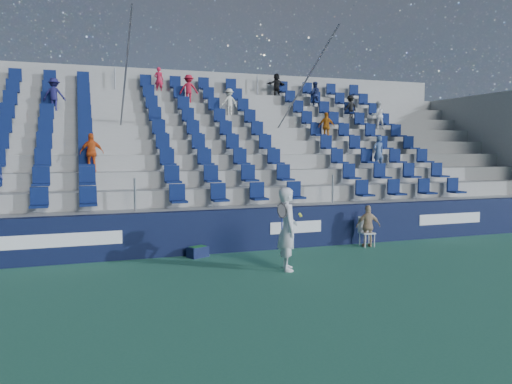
{
  "coord_description": "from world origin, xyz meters",
  "views": [
    {
      "loc": [
        -4.32,
        -10.18,
        2.87
      ],
      "look_at": [
        0.2,
        2.8,
        1.7
      ],
      "focal_mm": 35.0,
      "sensor_mm": 36.0,
      "label": 1
    }
  ],
  "objects": [
    {
      "name": "ground",
      "position": [
        0.0,
        0.0,
        0.0
      ],
      "size": [
        70.0,
        70.0,
        0.0
      ],
      "primitive_type": "plane",
      "color": "#2F6E53",
      "rests_on": "ground"
    },
    {
      "name": "sponsor_wall",
      "position": [
        0.0,
        3.15,
        0.6
      ],
      "size": [
        24.0,
        0.32,
        1.2
      ],
      "color": "#0E1535",
      "rests_on": "ground"
    },
    {
      "name": "grandstand",
      "position": [
        -0.0,
        8.24,
        2.14
      ],
      "size": [
        24.0,
        8.17,
        6.63
      ],
      "color": "#9C9C97",
      "rests_on": "ground"
    },
    {
      "name": "tennis_player",
      "position": [
        0.24,
        0.64,
        0.99
      ],
      "size": [
        0.72,
        0.82,
        1.98
      ],
      "color": "silver",
      "rests_on": "ground"
    },
    {
      "name": "line_judge_chair",
      "position": [
        3.61,
        2.64,
        0.5
      ],
      "size": [
        0.41,
        0.42,
        0.88
      ],
      "color": "white",
      "rests_on": "ground"
    },
    {
      "name": "line_judge",
      "position": [
        3.61,
        2.5,
        0.62
      ],
      "size": [
        0.78,
        0.47,
        1.24
      ],
      "primitive_type": "imported",
      "rotation": [
        0.0,
        0.0,
        2.89
      ],
      "color": "tan",
      "rests_on": "ground"
    },
    {
      "name": "ball_bin",
      "position": [
        -1.47,
        2.75,
        0.16
      ],
      "size": [
        0.61,
        0.52,
        0.29
      ],
      "color": "#10173A",
      "rests_on": "ground"
    }
  ]
}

